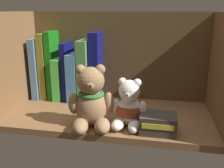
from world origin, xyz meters
The scene contains 15 objects.
shelf_board centered at (0.00, 0.00, 1.00)cm, with size 64.05×31.21×2.00cm, color brown.
shelf_back_panel centered at (0.00, 16.21, 16.85)cm, with size 66.45×1.20×33.70cm, color brown.
shelf_side_panel_left centered at (-32.82, 0.00, 16.85)cm, with size 1.60×33.61×33.70cm, color brown.
shelf_side_panel_right centered at (32.82, 0.00, 16.85)cm, with size 1.60×33.61×33.70cm, color brown.
book_0 centered at (-29.31, 12.13, 13.14)cm, with size 2.42×12.71×22.27cm, color #547EA4.
book_1 centered at (-26.49, 12.13, 14.05)cm, with size 2.50×11.04×24.11cm, color olive.
book_2 centered at (-23.78, 12.13, 14.44)cm, with size 2.20×10.28×24.88cm, color #177115.
book_3 centered at (-20.91, 12.13, 9.71)cm, with size 2.81×12.94×15.41cm, color #4CCA49.
book_4 centered at (-18.15, 12.13, 12.47)cm, with size 1.97×11.10×20.94cm, color #0E115C.
book_5 centered at (-15.05, 12.13, 10.67)cm, with size 3.51×13.64×17.33cm, color #4C8AC4.
book_6 centered at (-11.17, 12.13, 13.07)cm, with size 3.52×13.05×22.13cm, color #4E914C.
book_7 centered at (-7.37, 12.13, 14.41)cm, with size 3.35×9.01×24.81cm, color #0E115D.
teddy_bear_larger centered at (-3.20, -10.17, 9.63)cm, with size 13.67×14.01×17.88cm.
teddy_bear_smaller centered at (7.26, -7.87, 7.51)cm, with size 10.30×10.81×14.03cm.
small_product_box centered at (15.58, -10.46, 4.57)cm, with size 9.79×7.43×5.13cm.
Camera 1 is at (15.02, -73.45, 33.99)cm, focal length 39.88 mm.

